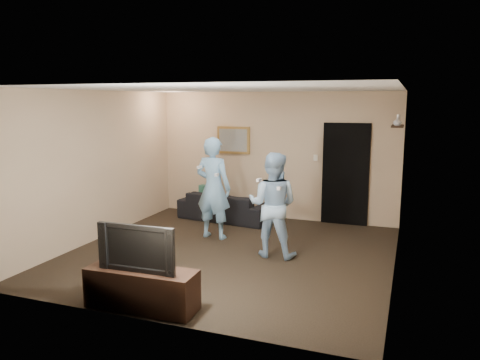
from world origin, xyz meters
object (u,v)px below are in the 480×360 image
at_px(television, 140,246).
at_px(wii_player_left, 213,188).
at_px(wii_player_right, 273,205).
at_px(tv_console, 142,289).
at_px(sofa, 226,206).

xyz_separation_m(television, wii_player_left, (-0.37, 2.97, 0.14)).
bearing_deg(wii_player_right, wii_player_left, 155.20).
relative_size(tv_console, wii_player_right, 0.81).
distance_m(sofa, tv_console, 4.27).
bearing_deg(sofa, television, 106.50).
height_order(sofa, tv_console, sofa).
xyz_separation_m(sofa, wii_player_left, (0.28, -1.25, 0.62)).
height_order(television, wii_player_left, wii_player_left).
xyz_separation_m(sofa, wii_player_right, (1.54, -1.83, 0.54)).
height_order(sofa, television, television).
xyz_separation_m(television, wii_player_right, (0.89, 2.39, 0.06)).
bearing_deg(tv_console, wii_player_left, 95.34).
xyz_separation_m(sofa, television, (0.65, -4.22, 0.49)).
relative_size(television, wii_player_right, 0.59).
height_order(tv_console, wii_player_left, wii_player_left).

